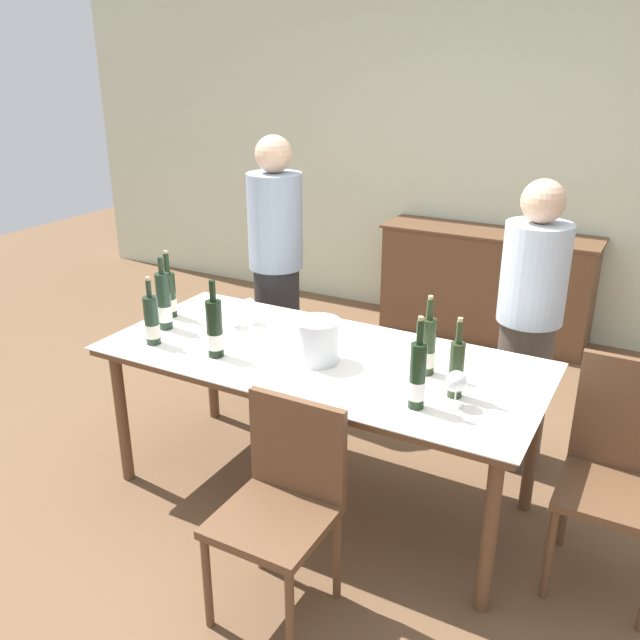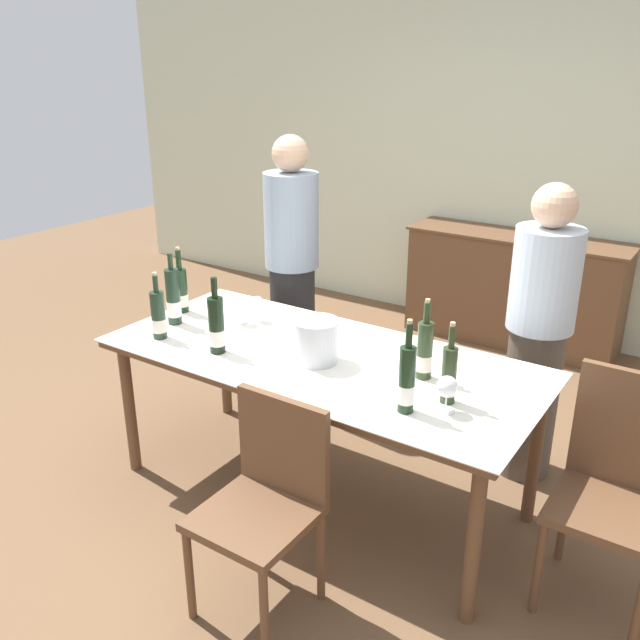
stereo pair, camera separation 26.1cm
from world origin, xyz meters
TOP-DOWN VIEW (x-y plane):
  - ground_plane at (0.00, 0.00)m, footprint 12.00×12.00m
  - back_wall at (0.00, 2.75)m, footprint 8.00×0.10m
  - sideboard_cabinet at (0.13, 2.46)m, footprint 1.63×0.46m
  - dining_table at (0.00, 0.00)m, footprint 2.09×0.94m
  - ice_bucket at (0.02, -0.06)m, footprint 0.21×0.21m
  - wine_bottle_0 at (-0.87, -0.08)m, footprint 0.07×0.07m
  - wine_bottle_1 at (-0.43, -0.24)m, footprint 0.08×0.08m
  - wine_bottle_2 at (-0.79, -0.27)m, footprint 0.07×0.07m
  - wine_bottle_3 at (-0.96, 0.07)m, footprint 0.08×0.08m
  - wine_bottle_4 at (0.58, -0.25)m, footprint 0.07×0.07m
  - wine_bottle_5 at (0.51, 0.06)m, footprint 0.07×0.07m
  - wine_bottle_6 at (0.69, -0.09)m, footprint 0.06×0.06m
  - wine_glass_0 at (-0.18, 0.13)m, footprint 0.08×0.08m
  - wine_glass_1 at (0.71, -0.17)m, footprint 0.08×0.08m
  - wine_glass_2 at (-0.57, 0.11)m, footprint 0.08×0.08m
  - wine_glass_3 at (-0.52, 0.19)m, footprint 0.07×0.07m
  - chair_right_end at (1.34, 0.09)m, footprint 0.42×0.42m
  - chair_near_front at (0.22, -0.70)m, footprint 0.42×0.42m
  - person_host at (-0.74, 0.80)m, footprint 0.33×0.33m
  - person_guest_left at (0.79, 0.78)m, footprint 0.33×0.33m

SIDE VIEW (x-z plane):
  - ground_plane at x=0.00m, z-range 0.00..0.00m
  - sideboard_cabinet at x=0.13m, z-range 0.00..0.85m
  - chair_near_front at x=0.22m, z-range 0.07..0.94m
  - chair_right_end at x=1.34m, z-range 0.07..1.03m
  - dining_table at x=0.00m, z-range 0.32..1.09m
  - person_guest_left at x=0.79m, z-range 0.00..1.55m
  - person_host at x=-0.74m, z-range 0.01..1.68m
  - wine_glass_3 at x=-0.52m, z-range 0.80..0.94m
  - wine_glass_2 at x=-0.57m, z-range 0.80..0.94m
  - wine_glass_0 at x=-0.18m, z-range 0.80..0.95m
  - wine_glass_1 at x=0.71m, z-range 0.80..0.95m
  - ice_bucket at x=0.02m, z-range 0.78..0.98m
  - wine_bottle_2 at x=-0.79m, z-range 0.71..1.06m
  - wine_bottle_6 at x=0.69m, z-range 0.71..1.06m
  - wine_bottle_3 at x=-0.96m, z-range 0.71..1.07m
  - wine_bottle_5 at x=0.51m, z-range 0.71..1.08m
  - wine_bottle_1 at x=-0.43m, z-range 0.72..1.09m
  - wine_bottle_4 at x=0.58m, z-range 0.71..1.10m
  - wine_bottle_0 at x=-0.87m, z-range 0.72..1.10m
  - back_wall at x=0.00m, z-range 0.00..2.80m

